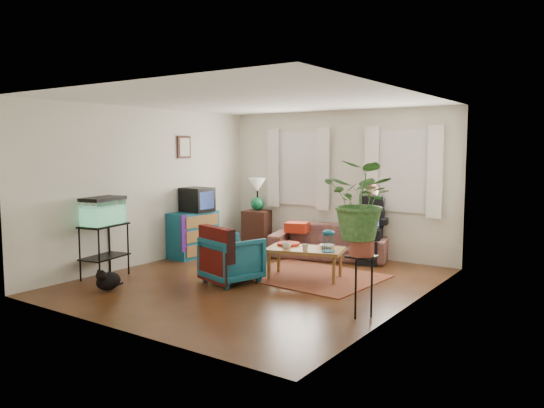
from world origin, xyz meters
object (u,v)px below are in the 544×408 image
Objects in this scene: dresser at (193,234)px; coffee_table at (305,263)px; sofa at (329,236)px; armchair at (232,257)px; plant_stand at (361,286)px; aquarium_stand at (105,251)px; side_table at (257,228)px.

dresser is 2.51m from coffee_table.
sofa is 2.74× the size of armchair.
dresser is at bearing -165.21° from sofa.
armchair is 1.09m from coffee_table.
sofa is at bearing 33.08° from dresser.
coffee_table is at bearing -4.02° from dresser.
coffee_table is at bearing -90.73° from sofa.
dresser is at bearing 160.04° from plant_stand.
aquarium_stand is (-0.01, -1.91, -0.00)m from dresser.
aquarium_stand reaches higher than sofa.
dresser is at bearing 157.91° from coffee_table.
side_table is 0.96× the size of armchair.
dresser is at bearing 78.81° from aquarium_stand.
side_table is at bearing 141.06° from plant_stand.
plant_stand is (2.23, -0.41, -0.01)m from armchair.
dresser is 1.91m from aquarium_stand.
dresser reaches higher than aquarium_stand.
dresser is (-0.34, -1.48, 0.05)m from side_table.
coffee_table is (2.15, -1.74, -0.12)m from side_table.
aquarium_stand is at bearing -162.67° from coffee_table.
aquarium_stand is 1.13× the size of plant_stand.
plant_stand is at bearing -38.94° from side_table.
sofa reaches higher than plant_stand.
sofa is 3.78m from aquarium_stand.
dresser is 0.80× the size of coffee_table.
armchair is at bearing -115.21° from sofa.
armchair reaches higher than side_table.
plant_stand is (1.87, -2.67, -0.04)m from sofa.
armchair is at bearing -61.20° from side_table.
armchair is (1.37, -2.49, 0.01)m from side_table.
coffee_table is at bearing -39.04° from side_table.
coffee_table is (2.50, 1.64, -0.17)m from aquarium_stand.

